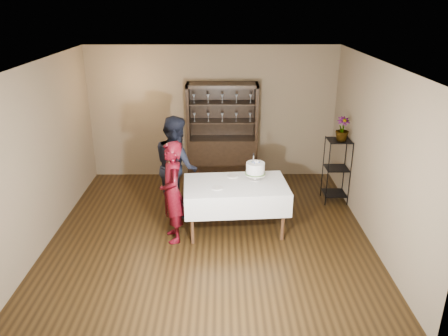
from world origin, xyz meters
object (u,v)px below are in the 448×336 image
(china_hutch, at_px, (222,149))
(woman, at_px, (172,192))
(potted_plant, at_px, (342,129))
(cake_table, at_px, (235,195))
(cake, at_px, (255,169))
(man, at_px, (176,165))
(plant_etagere, at_px, (336,168))

(china_hutch, bearing_deg, woman, -107.44)
(china_hutch, xyz_separation_m, potted_plant, (2.11, -1.08, 0.74))
(cake_table, xyz_separation_m, potted_plant, (1.90, 1.05, 0.78))
(cake, xyz_separation_m, potted_plant, (1.58, 0.89, 0.40))
(cake, bearing_deg, china_hutch, 104.93)
(cake_table, height_order, cake, cake)
(woman, bearing_deg, man, 166.07)
(cake_table, distance_m, man, 1.21)
(woman, bearing_deg, cake, 93.75)
(plant_etagere, xyz_separation_m, man, (-2.87, -0.42, 0.22))
(china_hutch, bearing_deg, cake, -75.07)
(cake_table, bearing_deg, man, 146.70)
(china_hutch, height_order, cake, china_hutch)
(china_hutch, distance_m, potted_plant, 2.48)
(cake, height_order, potted_plant, potted_plant)
(man, bearing_deg, china_hutch, -53.32)
(china_hutch, relative_size, woman, 1.25)
(man, height_order, cake, man)
(plant_etagere, relative_size, potted_plant, 2.83)
(woman, xyz_separation_m, man, (-0.03, 0.94, 0.07))
(plant_etagere, height_order, cake, cake)
(china_hutch, distance_m, plant_etagere, 2.33)
(china_hutch, bearing_deg, plant_etagere, -26.83)
(plant_etagere, xyz_separation_m, potted_plant, (0.03, -0.03, 0.75))
(china_hutch, bearing_deg, potted_plant, -27.15)
(cake, bearing_deg, cake_table, -153.31)
(woman, height_order, cake, woman)
(china_hutch, xyz_separation_m, woman, (-0.76, -2.42, 0.14))
(china_hutch, xyz_separation_m, cake, (0.52, -1.97, 0.33))
(woman, relative_size, man, 0.92)
(plant_etagere, xyz_separation_m, woman, (-2.84, -1.37, 0.15))
(cake_table, distance_m, potted_plant, 2.31)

